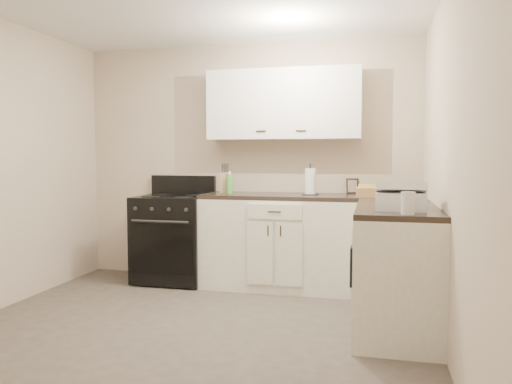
% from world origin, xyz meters
% --- Properties ---
extents(floor, '(3.60, 3.60, 0.00)m').
position_xyz_m(floor, '(0.00, 0.00, 0.00)').
color(floor, '#473F38').
rests_on(floor, ground).
extents(wall_back, '(3.60, 0.00, 3.60)m').
position_xyz_m(wall_back, '(0.00, 1.80, 1.25)').
color(wall_back, beige).
rests_on(wall_back, ground).
extents(wall_right, '(0.00, 3.60, 3.60)m').
position_xyz_m(wall_right, '(1.80, 0.00, 1.25)').
color(wall_right, beige).
rests_on(wall_right, ground).
extents(wall_front, '(3.60, 0.00, 3.60)m').
position_xyz_m(wall_front, '(0.00, -1.80, 1.25)').
color(wall_front, beige).
rests_on(wall_front, ground).
extents(base_cabinets_back, '(1.55, 0.60, 0.90)m').
position_xyz_m(base_cabinets_back, '(0.43, 1.50, 0.45)').
color(base_cabinets_back, silver).
rests_on(base_cabinets_back, floor).
extents(base_cabinets_right, '(0.60, 1.90, 0.90)m').
position_xyz_m(base_cabinets_right, '(1.50, 0.85, 0.45)').
color(base_cabinets_right, silver).
rests_on(base_cabinets_right, floor).
extents(countertop_back, '(1.55, 0.60, 0.04)m').
position_xyz_m(countertop_back, '(0.43, 1.50, 0.92)').
color(countertop_back, black).
rests_on(countertop_back, base_cabinets_back).
extents(countertop_right, '(0.60, 1.90, 0.04)m').
position_xyz_m(countertop_right, '(1.50, 0.85, 0.92)').
color(countertop_right, black).
rests_on(countertop_right, base_cabinets_right).
extents(upper_cabinets, '(1.55, 0.30, 0.70)m').
position_xyz_m(upper_cabinets, '(0.43, 1.65, 1.84)').
color(upper_cabinets, white).
rests_on(upper_cabinets, wall_back).
extents(stove, '(0.73, 0.63, 0.89)m').
position_xyz_m(stove, '(-0.71, 1.48, 0.46)').
color(stove, black).
rests_on(stove, floor).
extents(knife_block, '(0.10, 0.10, 0.21)m').
position_xyz_m(knife_block, '(-0.17, 1.57, 1.05)').
color(knife_block, tan).
rests_on(knife_block, countertop_back).
extents(paper_towel, '(0.12, 0.12, 0.26)m').
position_xyz_m(paper_towel, '(0.72, 1.51, 1.07)').
color(paper_towel, white).
rests_on(paper_towel, countertop_back).
extents(soap_bottle, '(0.08, 0.08, 0.19)m').
position_xyz_m(soap_bottle, '(-0.10, 1.49, 1.04)').
color(soap_bottle, '#52B646').
rests_on(soap_bottle, countertop_back).
extents(picture_frame, '(0.13, 0.08, 0.16)m').
position_xyz_m(picture_frame, '(1.12, 1.76, 1.02)').
color(picture_frame, black).
rests_on(picture_frame, countertop_back).
extents(wicker_basket, '(0.27, 0.19, 0.09)m').
position_xyz_m(wicker_basket, '(1.30, 1.39, 0.98)').
color(wicker_basket, tan).
rests_on(wicker_basket, countertop_right).
extents(countertop_grill, '(0.35, 0.33, 0.13)m').
position_xyz_m(countertop_grill, '(1.51, 0.29, 1.00)').
color(countertop_grill, white).
rests_on(countertop_grill, countertop_right).
extents(glass_jar, '(0.12, 0.12, 0.15)m').
position_xyz_m(glass_jar, '(1.55, 0.00, 1.01)').
color(glass_jar, silver).
rests_on(glass_jar, countertop_right).
extents(oven_mitt_near, '(0.02, 0.17, 0.29)m').
position_xyz_m(oven_mitt_near, '(1.18, 0.37, 0.50)').
color(oven_mitt_near, black).
rests_on(oven_mitt_near, base_cabinets_right).
extents(oven_mitt_far, '(0.02, 0.15, 0.25)m').
position_xyz_m(oven_mitt_far, '(1.18, 0.61, 0.51)').
color(oven_mitt_far, black).
rests_on(oven_mitt_far, base_cabinets_right).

